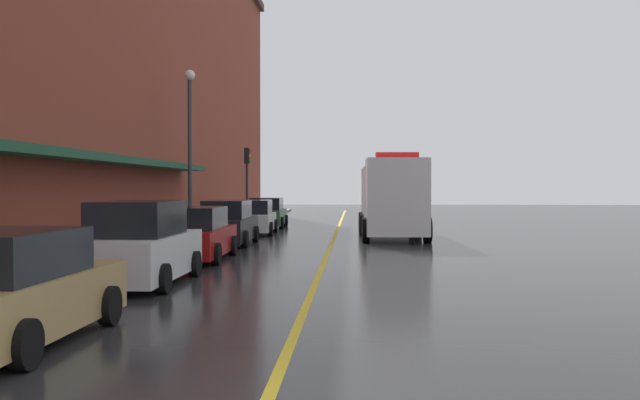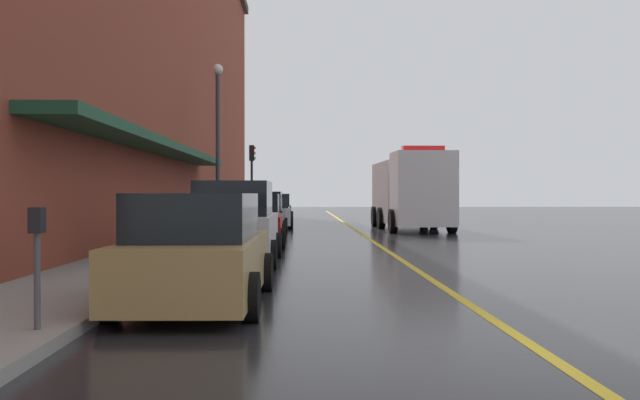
{
  "view_description": "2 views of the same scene",
  "coord_description": "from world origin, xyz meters",
  "px_view_note": "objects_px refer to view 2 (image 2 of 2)",
  "views": [
    {
      "loc": [
        0.92,
        -6.92,
        2.26
      ],
      "look_at": [
        -0.75,
        27.36,
        1.6
      ],
      "focal_mm": 40.45,
      "sensor_mm": 36.0,
      "label": 1
    },
    {
      "loc": [
        -2.48,
        -7.4,
        1.63
      ],
      "look_at": [
        -1.82,
        16.57,
        1.42
      ],
      "focal_mm": 40.11,
      "sensor_mm": 36.0,
      "label": 2
    }
  ],
  "objects_px": {
    "parked_car_2": "(253,221)",
    "parked_car_4": "(271,212)",
    "parking_meter_1": "(37,246)",
    "parking_meter_2": "(246,205)",
    "box_truck": "(410,192)",
    "parked_car_1": "(235,225)",
    "parked_car_0": "(198,253)",
    "parking_meter_0": "(181,217)",
    "street_lamp_left": "(218,128)",
    "parked_car_3": "(262,215)",
    "parked_car_5": "(275,209)",
    "traffic_light_near": "(252,168)"
  },
  "relations": [
    {
      "from": "parked_car_4",
      "to": "parked_car_3",
      "type": "bearing_deg",
      "value": 177.69
    },
    {
      "from": "parking_meter_0",
      "to": "street_lamp_left",
      "type": "height_order",
      "value": "street_lamp_left"
    },
    {
      "from": "parked_car_3",
      "to": "box_truck",
      "type": "distance_m",
      "value": 7.92
    },
    {
      "from": "traffic_light_near",
      "to": "parking_meter_0",
      "type": "bearing_deg",
      "value": -90.14
    },
    {
      "from": "parked_car_4",
      "to": "parking_meter_2",
      "type": "bearing_deg",
      "value": 21.52
    },
    {
      "from": "parked_car_1",
      "to": "parked_car_4",
      "type": "bearing_deg",
      "value": 0.04
    },
    {
      "from": "parked_car_0",
      "to": "traffic_light_near",
      "type": "distance_m",
      "value": 31.3
    },
    {
      "from": "parking_meter_1",
      "to": "parking_meter_2",
      "type": "distance_m",
      "value": 29.68
    },
    {
      "from": "parked_car_3",
      "to": "parking_meter_1",
      "type": "distance_m",
      "value": 20.19
    },
    {
      "from": "parked_car_1",
      "to": "parking_meter_1",
      "type": "bearing_deg",
      "value": 171.78
    },
    {
      "from": "parked_car_4",
      "to": "box_truck",
      "type": "bearing_deg",
      "value": -106.23
    },
    {
      "from": "parked_car_1",
      "to": "parked_car_3",
      "type": "bearing_deg",
      "value": 0.28
    },
    {
      "from": "parked_car_3",
      "to": "parked_car_5",
      "type": "distance_m",
      "value": 11.51
    },
    {
      "from": "parked_car_2",
      "to": "parked_car_4",
      "type": "relative_size",
      "value": 1.13
    },
    {
      "from": "parked_car_4",
      "to": "parked_car_5",
      "type": "relative_size",
      "value": 0.97
    },
    {
      "from": "parked_car_2",
      "to": "parked_car_3",
      "type": "distance_m",
      "value": 5.75
    },
    {
      "from": "parked_car_2",
      "to": "parking_meter_1",
      "type": "relative_size",
      "value": 3.62
    },
    {
      "from": "parking_meter_1",
      "to": "parking_meter_0",
      "type": "bearing_deg",
      "value": 90.0
    },
    {
      "from": "parking_meter_2",
      "to": "traffic_light_near",
      "type": "distance_m",
      "value": 4.6
    },
    {
      "from": "parked_car_0",
      "to": "street_lamp_left",
      "type": "bearing_deg",
      "value": 6.74
    },
    {
      "from": "parking_meter_1",
      "to": "parking_meter_2",
      "type": "height_order",
      "value": "same"
    },
    {
      "from": "parked_car_5",
      "to": "street_lamp_left",
      "type": "bearing_deg",
      "value": 166.75
    },
    {
      "from": "parked_car_0",
      "to": "parked_car_2",
      "type": "bearing_deg",
      "value": 0.85
    },
    {
      "from": "parked_car_5",
      "to": "street_lamp_left",
      "type": "xyz_separation_m",
      "value": [
        -2.07,
        -9.33,
        3.63
      ]
    },
    {
      "from": "parking_meter_1",
      "to": "parking_meter_2",
      "type": "xyz_separation_m",
      "value": [
        0.0,
        29.68,
        0.0
      ]
    },
    {
      "from": "parked_car_1",
      "to": "parking_meter_2",
      "type": "xyz_separation_m",
      "value": [
        -1.35,
        20.79,
        0.17
      ]
    },
    {
      "from": "parked_car_0",
      "to": "street_lamp_left",
      "type": "relative_size",
      "value": 0.67
    },
    {
      "from": "parked_car_4",
      "to": "parking_meter_2",
      "type": "xyz_separation_m",
      "value": [
        -1.46,
        3.43,
        0.3
      ]
    },
    {
      "from": "parking_meter_1",
      "to": "parking_meter_2",
      "type": "bearing_deg",
      "value": 90.0
    },
    {
      "from": "box_truck",
      "to": "parking_meter_1",
      "type": "xyz_separation_m",
      "value": [
        -7.88,
        -24.56,
        -0.65
      ]
    },
    {
      "from": "parked_car_1",
      "to": "parking_meter_2",
      "type": "distance_m",
      "value": 20.84
    },
    {
      "from": "parked_car_0",
      "to": "parking_meter_2",
      "type": "height_order",
      "value": "parked_car_0"
    },
    {
      "from": "parked_car_0",
      "to": "parked_car_5",
      "type": "height_order",
      "value": "parked_car_0"
    },
    {
      "from": "parked_car_0",
      "to": "parked_car_1",
      "type": "xyz_separation_m",
      "value": [
        -0.03,
        6.29,
        0.12
      ]
    },
    {
      "from": "parked_car_4",
      "to": "parking_meter_2",
      "type": "relative_size",
      "value": 3.21
    },
    {
      "from": "parked_car_4",
      "to": "traffic_light_near",
      "type": "xyz_separation_m",
      "value": [
        -1.4,
        7.53,
        2.4
      ]
    },
    {
      "from": "parked_car_5",
      "to": "box_truck",
      "type": "height_order",
      "value": "box_truck"
    },
    {
      "from": "parked_car_2",
      "to": "box_truck",
      "type": "height_order",
      "value": "box_truck"
    },
    {
      "from": "parked_car_3",
      "to": "parking_meter_1",
      "type": "relative_size",
      "value": 3.5
    },
    {
      "from": "parked_car_5",
      "to": "box_truck",
      "type": "bearing_deg",
      "value": -138.6
    },
    {
      "from": "parked_car_1",
      "to": "parking_meter_1",
      "type": "xyz_separation_m",
      "value": [
        -1.35,
        -8.89,
        0.17
      ]
    },
    {
      "from": "parked_car_4",
      "to": "street_lamp_left",
      "type": "height_order",
      "value": "street_lamp_left"
    },
    {
      "from": "parked_car_2",
      "to": "parked_car_3",
      "type": "bearing_deg",
      "value": -0.27
    },
    {
      "from": "parked_car_4",
      "to": "parked_car_2",
      "type": "bearing_deg",
      "value": 178.27
    },
    {
      "from": "parked_car_1",
      "to": "parked_car_5",
      "type": "height_order",
      "value": "parked_car_1"
    },
    {
      "from": "traffic_light_near",
      "to": "street_lamp_left",
      "type": "bearing_deg",
      "value": -93.3
    },
    {
      "from": "street_lamp_left",
      "to": "traffic_light_near",
      "type": "xyz_separation_m",
      "value": [
        0.66,
        11.46,
        -1.24
      ]
    },
    {
      "from": "parked_car_2",
      "to": "box_truck",
      "type": "relative_size",
      "value": 0.55
    },
    {
      "from": "box_truck",
      "to": "street_lamp_left",
      "type": "xyz_separation_m",
      "value": [
        -8.48,
        -2.25,
        2.68
      ]
    },
    {
      "from": "parking_meter_0",
      "to": "parking_meter_2",
      "type": "bearing_deg",
      "value": 90.0
    }
  ]
}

